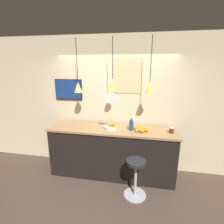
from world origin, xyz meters
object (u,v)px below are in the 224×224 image
at_px(bar_stool, 136,173).
at_px(juice_bottle, 131,125).
at_px(mounted_tv, 69,89).
at_px(fruit_bowl, 111,126).
at_px(spread_jar, 172,130).

xyz_separation_m(bar_stool, juice_bottle, (-0.14, 0.55, 0.69)).
relative_size(juice_bottle, mounted_tv, 0.39).
bearing_deg(mounted_tv, bar_stool, -30.38).
bearing_deg(fruit_bowl, mounted_tv, 159.51).
height_order(bar_stool, spread_jar, spread_jar).
distance_m(juice_bottle, mounted_tv, 1.62).
xyz_separation_m(fruit_bowl, mounted_tv, (-1.04, 0.39, 0.67)).
bearing_deg(fruit_bowl, bar_stool, -44.61).
xyz_separation_m(juice_bottle, mounted_tv, (-1.45, 0.39, 0.62)).
height_order(juice_bottle, mounted_tv, mounted_tv).
height_order(fruit_bowl, juice_bottle, juice_bottle).
bearing_deg(mounted_tv, fruit_bowl, -20.49).
bearing_deg(spread_jar, mounted_tv, 170.11).
distance_m(spread_jar, mounted_tv, 2.34).
bearing_deg(mounted_tv, spread_jar, -9.89).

